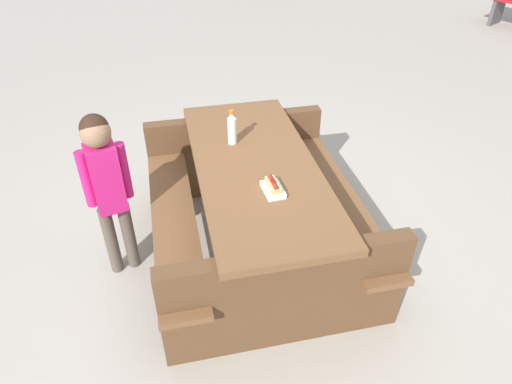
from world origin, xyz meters
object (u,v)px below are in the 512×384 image
Objects in this scene: picnic_table at (256,202)px; hotdog_tray at (273,187)px; soda_bottle at (232,128)px; child_in_coat at (106,178)px.

hotdog_tray is (0.31, 0.06, 0.34)m from picnic_table.
soda_bottle is at bearing -162.42° from hotdog_tray.
picnic_table is at bearing 24.47° from soda_bottle.
picnic_table is 0.52m from soda_bottle.
picnic_table is 1.64× the size of child_in_coat.
soda_bottle reaches higher than hotdog_tray.
hotdog_tray is 1.02m from child_in_coat.
child_in_coat is at bearing -67.56° from soda_bottle.
hotdog_tray is (0.59, 0.19, -0.08)m from soda_bottle.
picnic_table is 9.87× the size of hotdog_tray.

